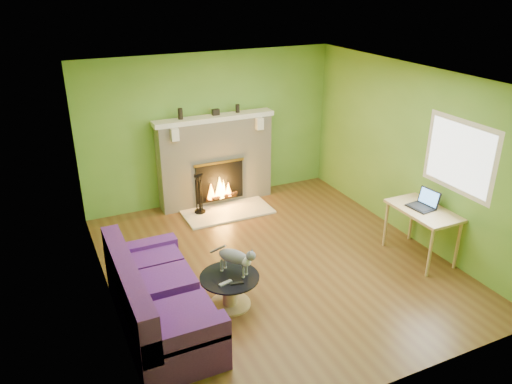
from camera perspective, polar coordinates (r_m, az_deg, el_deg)
floor at (r=7.14m, az=2.22°, el=-8.10°), size 5.00×5.00×0.00m
ceiling at (r=6.18m, az=2.61°, el=12.86°), size 5.00×5.00×0.00m
wall_back at (r=8.72m, az=-5.21°, el=7.22°), size 5.00×0.00×5.00m
wall_front at (r=4.72m, az=16.62°, el=-8.85°), size 5.00×0.00×5.00m
wall_left at (r=5.94m, az=-17.29°, el=-1.92°), size 0.00×5.00×5.00m
wall_right at (r=7.79m, az=17.32°, el=4.18°), size 0.00×5.00×5.00m
window_frame at (r=7.11m, az=22.25°, el=3.77°), size 0.00×1.20×1.20m
window_pane at (r=7.10m, az=22.20°, el=3.76°), size 0.00×1.06×1.06m
fireplace at (r=8.72m, az=-4.66°, el=3.58°), size 2.10×0.46×1.58m
hearth at (r=8.57m, az=-3.27°, el=-2.25°), size 1.50×0.75×0.03m
mantel at (r=8.47m, az=-4.78°, el=8.42°), size 2.10×0.28×0.08m
sofa at (r=5.91m, az=-11.32°, el=-12.10°), size 0.91×2.01×0.90m
coffee_table at (r=6.20m, az=-3.01°, el=-10.96°), size 0.73×0.73×0.41m
desk at (r=7.36m, az=18.56°, el=-2.52°), size 0.59×1.02×0.75m
cat at (r=6.07m, az=-2.56°, el=-7.71°), size 0.54×0.62×0.38m
remote_silver at (r=5.98m, az=-3.51°, el=-10.33°), size 0.18×0.08×0.02m
remote_black at (r=5.97m, az=-2.20°, el=-10.37°), size 0.17×0.07×0.02m
laptop at (r=7.29m, az=18.41°, el=-0.83°), size 0.34×0.38×0.26m
fire_tools at (r=8.41m, az=-6.51°, el=-0.15°), size 0.19×0.19×0.70m
mantel_vase_left at (r=8.29m, az=-8.64°, el=8.83°), size 0.08×0.08×0.18m
mantel_vase_right at (r=8.62m, az=-2.12°, el=9.52°), size 0.07×0.07×0.14m
mantel_box at (r=8.48m, az=-4.63°, el=9.09°), size 0.12×0.08×0.10m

